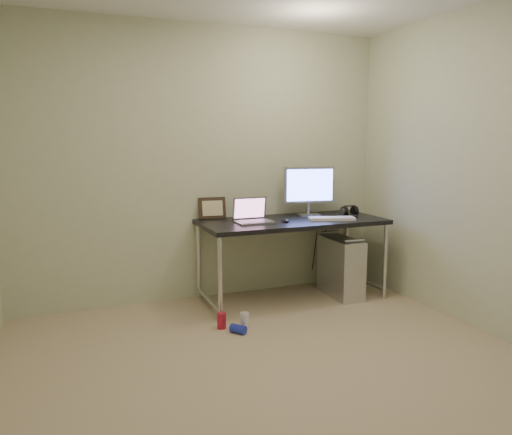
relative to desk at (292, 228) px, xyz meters
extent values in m
plane|color=tan|center=(-0.72, -1.38, -0.68)|extent=(3.50, 3.50, 0.00)
cube|color=beige|center=(-0.72, 0.37, 0.57)|extent=(3.50, 0.02, 2.50)
cube|color=beige|center=(1.03, -1.38, 0.57)|extent=(0.02, 3.50, 2.50)
cube|color=black|center=(0.00, 0.00, 0.05)|extent=(1.69, 0.74, 0.04)
cylinder|color=silver|center=(-0.81, -0.33, -0.32)|extent=(0.04, 0.04, 0.71)
cylinder|color=silver|center=(-0.81, 0.33, -0.32)|extent=(0.04, 0.04, 0.71)
cylinder|color=silver|center=(0.81, -0.33, -0.32)|extent=(0.04, 0.04, 0.71)
cylinder|color=silver|center=(0.81, 0.33, -0.32)|extent=(0.04, 0.04, 0.71)
cylinder|color=silver|center=(-0.81, 0.00, -0.60)|extent=(0.04, 0.66, 0.04)
cylinder|color=silver|center=(0.81, 0.00, -0.60)|extent=(0.04, 0.66, 0.04)
cube|color=silver|center=(0.47, -0.10, -0.40)|extent=(0.25, 0.54, 0.56)
cylinder|color=#A7A6AE|center=(0.47, -0.32, -0.10)|extent=(0.20, 0.03, 0.03)
cylinder|color=#A7A6AE|center=(0.47, 0.13, -0.10)|extent=(0.20, 0.03, 0.03)
cylinder|color=black|center=(0.42, 0.32, -0.28)|extent=(0.01, 0.16, 0.69)
cylinder|color=black|center=(0.51, 0.30, -0.30)|extent=(0.02, 0.11, 0.71)
cylinder|color=#B61933|center=(-0.85, -0.48, -0.61)|extent=(0.09, 0.09, 0.13)
cylinder|color=white|center=(-0.68, -0.55, -0.61)|extent=(0.07, 0.07, 0.13)
cylinder|color=#1F2EBB|center=(-0.76, -0.63, -0.64)|extent=(0.13, 0.14, 0.07)
cube|color=#A7A6AE|center=(-0.39, -0.05, 0.08)|extent=(0.32, 0.23, 0.02)
cube|color=slate|center=(-0.39, -0.05, 0.09)|extent=(0.28, 0.19, 0.00)
cube|color=gray|center=(-0.39, 0.08, 0.19)|extent=(0.32, 0.05, 0.20)
cube|color=#814F6C|center=(-0.39, 0.07, 0.19)|extent=(0.28, 0.04, 0.17)
cube|color=#A7A6AE|center=(0.26, 0.16, 0.08)|extent=(0.22, 0.17, 0.01)
cylinder|color=#A7A6AE|center=(0.26, 0.18, 0.14)|extent=(0.03, 0.03, 0.11)
cube|color=#A7A6AE|center=(0.26, 0.17, 0.37)|extent=(0.50, 0.10, 0.35)
cube|color=#576FFE|center=(0.26, 0.15, 0.37)|extent=(0.45, 0.07, 0.30)
cube|color=silver|center=(0.33, -0.15, 0.09)|extent=(0.44, 0.25, 0.03)
ellipsoid|color=black|center=(0.59, -0.12, 0.09)|extent=(0.08, 0.11, 0.04)
ellipsoid|color=black|center=(-0.12, -0.10, 0.09)|extent=(0.07, 0.11, 0.03)
cylinder|color=black|center=(0.62, 0.10, 0.10)|extent=(0.04, 0.10, 0.10)
cylinder|color=black|center=(0.74, 0.10, 0.10)|extent=(0.04, 0.10, 0.10)
cube|color=black|center=(0.68, 0.10, 0.16)|extent=(0.13, 0.02, 0.01)
cube|color=black|center=(-0.67, 0.33, 0.17)|extent=(0.26, 0.10, 0.20)
cylinder|color=silver|center=(-0.42, 0.23, 0.12)|extent=(0.01, 0.01, 0.09)
cylinder|color=silver|center=(-0.42, 0.23, 0.17)|extent=(0.04, 0.03, 0.04)
camera|label=1|loc=(-2.00, -4.08, 0.80)|focal=35.00mm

